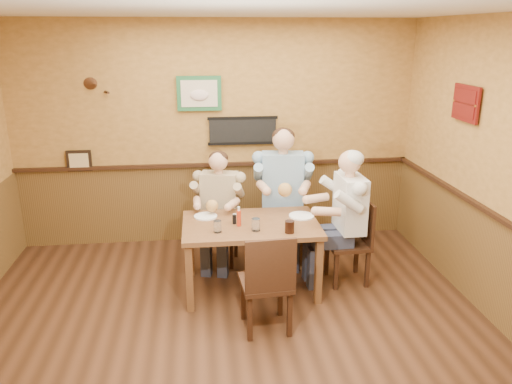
# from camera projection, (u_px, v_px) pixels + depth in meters

# --- Properties ---
(room) EXTENTS (5.02, 5.03, 2.81)m
(room) POSITION_uv_depth(u_px,v_px,m) (244.00, 155.00, 4.00)
(room) COLOR #321C0F
(room) RESTS_ON ground
(dining_table) EXTENTS (1.40, 0.90, 0.75)m
(dining_table) POSITION_uv_depth(u_px,v_px,m) (251.00, 231.00, 5.18)
(dining_table) COLOR brown
(dining_table) RESTS_ON ground
(chair_back_left) EXTENTS (0.48, 0.48, 0.85)m
(chair_back_left) POSITION_uv_depth(u_px,v_px,m) (220.00, 228.00, 5.87)
(chair_back_left) COLOR #341D10
(chair_back_left) RESTS_ON ground
(chair_back_right) EXTENTS (0.51, 0.51, 1.00)m
(chair_back_right) POSITION_uv_depth(u_px,v_px,m) (282.00, 217.00, 6.02)
(chair_back_right) COLOR #341D10
(chair_back_right) RESTS_ON ground
(chair_right_end) EXTENTS (0.44, 0.44, 0.93)m
(chair_right_end) POSITION_uv_depth(u_px,v_px,m) (348.00, 242.00, 5.40)
(chair_right_end) COLOR #341D10
(chair_right_end) RESTS_ON ground
(chair_near_side) EXTENTS (0.48, 0.48, 0.97)m
(chair_near_side) POSITION_uv_depth(u_px,v_px,m) (266.00, 280.00, 4.52)
(chair_near_side) COLOR #341D10
(chair_near_side) RESTS_ON ground
(diner_tan_shirt) EXTENTS (0.68, 0.68, 1.22)m
(diner_tan_shirt) POSITION_uv_depth(u_px,v_px,m) (220.00, 214.00, 5.81)
(diner_tan_shirt) COLOR tan
(diner_tan_shirt) RESTS_ON ground
(diner_blue_polo) EXTENTS (0.73, 0.73, 1.43)m
(diner_blue_polo) POSITION_uv_depth(u_px,v_px,m) (282.00, 200.00, 5.96)
(diner_blue_polo) COLOR #7EA0BD
(diner_blue_polo) RESTS_ON ground
(diner_white_elder) EXTENTS (0.63, 0.63, 1.33)m
(diner_white_elder) POSITION_uv_depth(u_px,v_px,m) (349.00, 225.00, 5.34)
(diner_white_elder) COLOR silver
(diner_white_elder) RESTS_ON ground
(water_glass_left) EXTENTS (0.11, 0.11, 0.12)m
(water_glass_left) POSITION_uv_depth(u_px,v_px,m) (217.00, 226.00, 4.90)
(water_glass_left) COLOR white
(water_glass_left) RESTS_ON dining_table
(water_glass_mid) EXTENTS (0.09, 0.09, 0.13)m
(water_glass_mid) POSITION_uv_depth(u_px,v_px,m) (256.00, 225.00, 4.94)
(water_glass_mid) COLOR white
(water_glass_mid) RESTS_ON dining_table
(cola_tumbler) EXTENTS (0.12, 0.12, 0.12)m
(cola_tumbler) POSITION_uv_depth(u_px,v_px,m) (290.00, 227.00, 4.89)
(cola_tumbler) COLOR black
(cola_tumbler) RESTS_ON dining_table
(hot_sauce_bottle) EXTENTS (0.05, 0.05, 0.18)m
(hot_sauce_bottle) POSITION_uv_depth(u_px,v_px,m) (239.00, 217.00, 5.05)
(hot_sauce_bottle) COLOR #B52E13
(hot_sauce_bottle) RESTS_ON dining_table
(salt_shaker) EXTENTS (0.04, 0.04, 0.09)m
(salt_shaker) POSITION_uv_depth(u_px,v_px,m) (235.00, 218.00, 5.15)
(salt_shaker) COLOR silver
(salt_shaker) RESTS_ON dining_table
(pepper_shaker) EXTENTS (0.05, 0.05, 0.10)m
(pepper_shaker) POSITION_uv_depth(u_px,v_px,m) (234.00, 219.00, 5.12)
(pepper_shaker) COLOR black
(pepper_shaker) RESTS_ON dining_table
(plate_far_left) EXTENTS (0.31, 0.31, 0.02)m
(plate_far_left) POSITION_uv_depth(u_px,v_px,m) (206.00, 216.00, 5.32)
(plate_far_left) COLOR white
(plate_far_left) RESTS_ON dining_table
(plate_far_right) EXTENTS (0.28, 0.28, 0.02)m
(plate_far_right) POSITION_uv_depth(u_px,v_px,m) (301.00, 216.00, 5.33)
(plate_far_right) COLOR white
(plate_far_right) RESTS_ON dining_table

